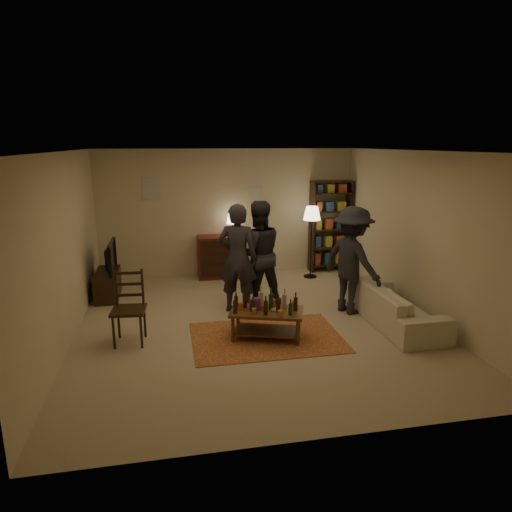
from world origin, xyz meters
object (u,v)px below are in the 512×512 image
object	(u,v)px
floor_lamp	(312,218)
dresser	(222,255)
coffee_table	(266,313)
dining_chair	(129,304)
person_right	(258,254)
bookshelf	(330,225)
tv_stand	(107,277)
person_by_sofa	(352,260)
person_left	(238,258)
sofa	(395,305)

from	to	relation	value
floor_lamp	dresser	bearing A→B (deg)	168.56
coffee_table	dining_chair	world-z (taller)	dining_chair
person_right	bookshelf	bearing A→B (deg)	-141.31
tv_stand	person_right	size ratio (longest dim) A/B	0.57
coffee_table	person_by_sofa	world-z (taller)	person_by_sofa
tv_stand	person_left	world-z (taller)	person_left
tv_stand	coffee_table	bearing A→B (deg)	-43.28
tv_stand	sofa	world-z (taller)	tv_stand
person_left	dining_chair	bearing A→B (deg)	48.32
person_by_sofa	tv_stand	bearing A→B (deg)	45.18
bookshelf	person_right	world-z (taller)	bookshelf
floor_lamp	person_by_sofa	xyz separation A→B (m)	(0.03, -2.11, -0.38)
floor_lamp	person_right	size ratio (longest dim) A/B	0.82
sofa	dresser	bearing A→B (deg)	37.54
tv_stand	person_right	distance (m)	2.87
dresser	sofa	bearing A→B (deg)	-52.46
bookshelf	person_right	distance (m)	2.79
coffee_table	person_left	bearing A→B (deg)	100.98
dresser	coffee_table	bearing A→B (deg)	-85.64
sofa	person_right	world-z (taller)	person_right
person_left	person_by_sofa	world-z (taller)	person_left
dresser	floor_lamp	xyz separation A→B (m)	(1.86, -0.38, 0.81)
coffee_table	bookshelf	bearing A→B (deg)	56.73
dresser	bookshelf	bearing A→B (deg)	1.57
bookshelf	person_left	distance (m)	3.24
dining_chair	person_right	world-z (taller)	person_right
person_by_sofa	person_left	bearing A→B (deg)	53.63
floor_lamp	person_by_sofa	size ratio (longest dim) A/B	0.84
sofa	person_left	xyz separation A→B (m)	(-2.37, 1.04, 0.63)
dresser	sofa	size ratio (longest dim) A/B	0.65
person_right	tv_stand	bearing A→B (deg)	-24.11
coffee_table	person_by_sofa	xyz separation A→B (m)	(1.64, 0.78, 0.52)
coffee_table	dining_chair	xyz separation A→B (m)	(-1.96, 0.27, 0.18)
person_by_sofa	dining_chair	bearing A→B (deg)	74.07
floor_lamp	tv_stand	bearing A→B (deg)	-172.57
coffee_table	bookshelf	distance (m)	4.04
dining_chair	person_left	xyz separation A→B (m)	(1.73, 0.92, 0.36)
coffee_table	dining_chair	size ratio (longest dim) A/B	1.10
person_right	sofa	bearing A→B (deg)	142.85
bookshelf	person_left	world-z (taller)	bookshelf
person_left	person_right	distance (m)	0.45
dining_chair	tv_stand	xyz separation A→B (m)	(-0.54, 2.09, -0.18)
coffee_table	floor_lamp	world-z (taller)	floor_lamp
dining_chair	sofa	xyz separation A→B (m)	(4.10, -0.11, -0.27)
coffee_table	floor_lamp	size ratio (longest dim) A/B	0.77
coffee_table	dining_chair	distance (m)	1.98
person_right	person_by_sofa	distance (m)	1.62
tv_stand	floor_lamp	world-z (taller)	floor_lamp
tv_stand	person_by_sofa	xyz separation A→B (m)	(4.14, -1.58, 0.52)
dresser	person_left	bearing A→B (deg)	-89.51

